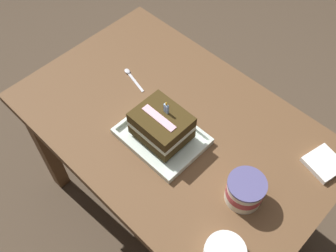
{
  "coord_description": "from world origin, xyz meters",
  "views": [
    {
      "loc": [
        0.54,
        -0.58,
        1.8
      ],
      "look_at": [
        0.01,
        -0.04,
        0.73
      ],
      "focal_mm": 41.04,
      "sensor_mm": 36.0,
      "label": 1
    }
  ],
  "objects_px": {
    "birthday_cake": "(162,125)",
    "ice_cream_tub": "(245,191)",
    "serving_spoon_near_tray": "(130,75)",
    "napkin_pile": "(324,163)",
    "foil_tray": "(162,137)"
  },
  "relations": [
    {
      "from": "birthday_cake",
      "to": "napkin_pile",
      "type": "distance_m",
      "value": 0.55
    },
    {
      "from": "napkin_pile",
      "to": "foil_tray",
      "type": "bearing_deg",
      "value": -146.84
    },
    {
      "from": "birthday_cake",
      "to": "napkin_pile",
      "type": "relative_size",
      "value": 1.35
    },
    {
      "from": "foil_tray",
      "to": "birthday_cake",
      "type": "relative_size",
      "value": 1.61
    },
    {
      "from": "birthday_cake",
      "to": "serving_spoon_near_tray",
      "type": "relative_size",
      "value": 1.3
    },
    {
      "from": "serving_spoon_near_tray",
      "to": "napkin_pile",
      "type": "bearing_deg",
      "value": 13.34
    },
    {
      "from": "birthday_cake",
      "to": "ice_cream_tub",
      "type": "xyz_separation_m",
      "value": [
        0.34,
        0.02,
        -0.03
      ]
    },
    {
      "from": "napkin_pile",
      "to": "serving_spoon_near_tray",
      "type": "bearing_deg",
      "value": -166.66
    },
    {
      "from": "foil_tray",
      "to": "ice_cream_tub",
      "type": "xyz_separation_m",
      "value": [
        0.34,
        0.02,
        0.04
      ]
    },
    {
      "from": "napkin_pile",
      "to": "ice_cream_tub",
      "type": "bearing_deg",
      "value": -112.95
    },
    {
      "from": "foil_tray",
      "to": "serving_spoon_near_tray",
      "type": "bearing_deg",
      "value": 157.73
    },
    {
      "from": "serving_spoon_near_tray",
      "to": "napkin_pile",
      "type": "relative_size",
      "value": 1.04
    },
    {
      "from": "foil_tray",
      "to": "serving_spoon_near_tray",
      "type": "xyz_separation_m",
      "value": [
        -0.29,
        0.12,
        -0.0
      ]
    },
    {
      "from": "birthday_cake",
      "to": "ice_cream_tub",
      "type": "relative_size",
      "value": 1.48
    },
    {
      "from": "foil_tray",
      "to": "ice_cream_tub",
      "type": "relative_size",
      "value": 2.38
    }
  ]
}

